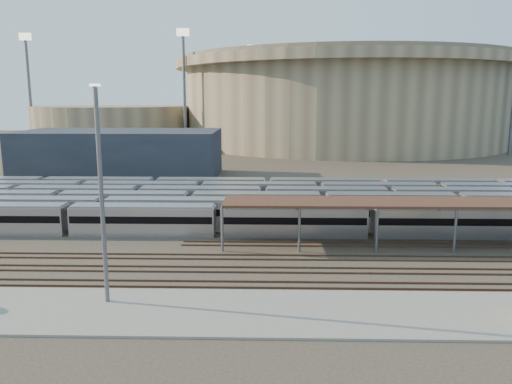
% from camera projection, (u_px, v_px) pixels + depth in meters
% --- Properties ---
extents(ground, '(420.00, 420.00, 0.00)m').
position_uv_depth(ground, '(294.00, 255.00, 54.49)').
color(ground, '#383026').
rests_on(ground, ground).
extents(apron, '(50.00, 9.00, 0.20)m').
position_uv_depth(apron, '(241.00, 312.00, 39.86)').
color(apron, gray).
rests_on(apron, ground).
extents(subway_trains, '(127.88, 23.90, 3.60)m').
position_uv_depth(subway_trains, '(296.00, 204.00, 72.30)').
color(subway_trains, '#B2B1B6').
rests_on(subway_trains, ground).
extents(inspection_shed, '(60.30, 6.00, 5.30)m').
position_uv_depth(inspection_shed, '(486.00, 204.00, 56.94)').
color(inspection_shed, '#5D5D62').
rests_on(inspection_shed, ground).
extents(empty_tracks, '(170.00, 9.62, 0.18)m').
position_uv_depth(empty_tracks, '(297.00, 270.00, 49.56)').
color(empty_tracks, '#4C3323').
rests_on(empty_tracks, ground).
extents(stadium, '(124.00, 124.00, 32.50)m').
position_uv_depth(stadium, '(343.00, 99.00, 188.32)').
color(stadium, gray).
rests_on(stadium, ground).
extents(secondary_arena, '(56.00, 56.00, 14.00)m').
position_uv_depth(secondary_arena, '(113.00, 125.00, 182.37)').
color(secondary_arena, gray).
rests_on(secondary_arena, ground).
extents(service_building, '(42.00, 20.00, 10.00)m').
position_uv_depth(service_building, '(121.00, 154.00, 108.45)').
color(service_building, '#1E232D').
rests_on(service_building, ground).
extents(floodlight_0, '(4.00, 1.00, 38.40)m').
position_uv_depth(floodlight_0, '(184.00, 86.00, 159.44)').
color(floodlight_0, '#5D5D62').
rests_on(floodlight_0, ground).
extents(floodlight_1, '(4.00, 1.00, 38.40)m').
position_uv_depth(floodlight_1, '(29.00, 87.00, 170.64)').
color(floodlight_1, '#5D5D62').
rests_on(floodlight_1, ground).
extents(floodlight_3, '(4.00, 1.00, 38.40)m').
position_uv_depth(floodlight_3, '(252.00, 89.00, 208.06)').
color(floodlight_3, '#5D5D62').
rests_on(floodlight_3, ground).
extents(yard_light_pole, '(0.80, 0.36, 17.82)m').
position_uv_depth(yard_light_pole, '(101.00, 196.00, 40.03)').
color(yard_light_pole, '#5D5D62').
rests_on(yard_light_pole, apron).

